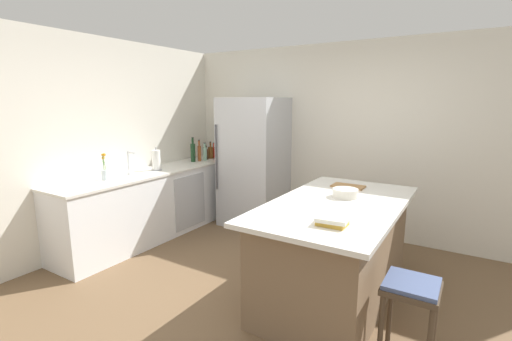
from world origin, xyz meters
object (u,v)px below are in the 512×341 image
(gin_bottle, at_px, (205,153))
(cookbook_stack, at_px, (332,221))
(refrigerator, at_px, (254,162))
(sink_faucet, at_px, (129,162))
(syrup_bottle, at_px, (206,154))
(paper_towel_roll, at_px, (156,160))
(wine_bottle, at_px, (193,152))
(kitchen_island, at_px, (335,250))
(bar_stool, at_px, (411,297))
(whiskey_bottle, at_px, (211,152))
(mixing_bowl, at_px, (345,193))
(cutting_board, at_px, (348,186))
(vinegar_bottle, at_px, (199,153))
(hot_sauce_bottle, at_px, (214,152))
(flower_vase, at_px, (105,172))

(gin_bottle, xyz_separation_m, cookbook_stack, (2.77, -1.87, -0.06))
(refrigerator, bearing_deg, gin_bottle, -173.15)
(sink_faucet, relative_size, syrup_bottle, 1.37)
(paper_towel_roll, height_order, wine_bottle, wine_bottle)
(kitchen_island, relative_size, bar_stool, 3.14)
(whiskey_bottle, xyz_separation_m, mixing_bowl, (2.64, -1.25, -0.05))
(sink_faucet, relative_size, wine_bottle, 0.80)
(refrigerator, xyz_separation_m, paper_towel_roll, (-0.87, -1.08, 0.10))
(kitchen_island, bearing_deg, sink_faucet, -177.79)
(gin_bottle, relative_size, cutting_board, 0.84)
(cookbook_stack, xyz_separation_m, cutting_board, (-0.27, 1.23, -0.02))
(bar_stool, distance_m, sink_faucet, 3.51)
(bar_stool, distance_m, vinegar_bottle, 3.84)
(sink_faucet, bearing_deg, refrigerator, 57.39)
(paper_towel_roll, height_order, gin_bottle, paper_towel_roll)
(kitchen_island, bearing_deg, hot_sauce_bottle, 149.76)
(kitchen_island, relative_size, syrup_bottle, 9.08)
(flower_vase, relative_size, cutting_board, 0.96)
(paper_towel_roll, bearing_deg, bar_stool, -14.59)
(whiskey_bottle, bearing_deg, sink_faucet, -91.86)
(paper_towel_roll, height_order, whiskey_bottle, paper_towel_roll)
(syrup_bottle, bearing_deg, hot_sauce_bottle, 89.69)
(paper_towel_roll, bearing_deg, cutting_board, 7.73)
(whiskey_bottle, xyz_separation_m, syrup_bottle, (-0.01, -0.11, -0.01))
(refrigerator, relative_size, cutting_board, 5.65)
(hot_sauce_bottle, relative_size, wine_bottle, 0.67)
(flower_vase, distance_m, syrup_bottle, 1.82)
(syrup_bottle, height_order, gin_bottle, gin_bottle)
(gin_bottle, relative_size, cookbook_stack, 1.14)
(kitchen_island, distance_m, whiskey_bottle, 3.06)
(wine_bottle, relative_size, mixing_bowl, 1.56)
(vinegar_bottle, xyz_separation_m, wine_bottle, (-0.04, -0.10, 0.02))
(kitchen_island, distance_m, hot_sauce_bottle, 3.11)
(refrigerator, distance_m, flower_vase, 2.06)
(sink_faucet, distance_m, syrup_bottle, 1.45)
(paper_towel_roll, height_order, vinegar_bottle, vinegar_bottle)
(mixing_bowl, relative_size, cutting_board, 0.72)
(sink_faucet, height_order, whiskey_bottle, sink_faucet)
(gin_bottle, height_order, cutting_board, gin_bottle)
(wine_bottle, bearing_deg, bar_stool, -25.95)
(gin_bottle, relative_size, vinegar_bottle, 0.84)
(refrigerator, distance_m, sink_faucet, 1.75)
(gin_bottle, xyz_separation_m, mixing_bowl, (2.60, -1.05, -0.05))
(wine_bottle, height_order, mixing_bowl, wine_bottle)
(syrup_bottle, relative_size, gin_bottle, 0.78)
(sink_faucet, height_order, cutting_board, sink_faucet)
(sink_faucet, relative_size, gin_bottle, 1.08)
(wine_bottle, bearing_deg, refrigerator, 18.32)
(gin_bottle, bearing_deg, syrup_bottle, 119.64)
(kitchen_island, height_order, hot_sauce_bottle, hot_sauce_bottle)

